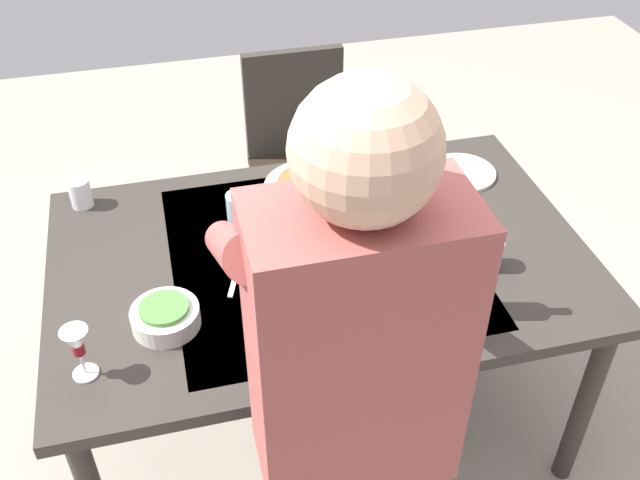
% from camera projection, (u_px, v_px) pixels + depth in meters
% --- Properties ---
extents(ground_plane, '(6.00, 6.00, 0.00)m').
position_uv_depth(ground_plane, '(320.00, 410.00, 2.60)').
color(ground_plane, '#9E9384').
extents(dining_table, '(1.57, 1.01, 0.73)m').
position_uv_depth(dining_table, '(320.00, 270.00, 2.19)').
color(dining_table, '#332D28').
rests_on(dining_table, ground_plane).
extents(chair_near, '(0.40, 0.40, 0.91)m').
position_uv_depth(chair_near, '(300.00, 151.00, 2.97)').
color(chair_near, black).
rests_on(chair_near, ground_plane).
extents(person_server, '(0.42, 0.61, 1.69)m').
position_uv_depth(person_server, '(350.00, 420.00, 1.40)').
color(person_server, '#2D2D38').
rests_on(person_server, ground_plane).
extents(wine_bottle, '(0.07, 0.07, 0.30)m').
position_uv_depth(wine_bottle, '(482.00, 281.00, 1.89)').
color(wine_bottle, black).
rests_on(wine_bottle, dining_table).
extents(wine_glass_left, '(0.07, 0.07, 0.15)m').
position_uv_depth(wine_glass_left, '(77.00, 345.00, 1.72)').
color(wine_glass_left, white).
rests_on(wine_glass_left, dining_table).
extents(wine_glass_right, '(0.07, 0.07, 0.15)m').
position_uv_depth(wine_glass_right, '(425.00, 309.00, 1.81)').
color(wine_glass_right, white).
rests_on(wine_glass_right, dining_table).
extents(water_cup_near_left, '(0.07, 0.07, 0.10)m').
position_uv_depth(water_cup_near_left, '(239.00, 209.00, 2.23)').
color(water_cup_near_left, silver).
rests_on(water_cup_near_left, dining_table).
extents(water_cup_near_right, '(0.07, 0.07, 0.09)m').
position_uv_depth(water_cup_near_right, '(490.00, 254.00, 2.07)').
color(water_cup_near_right, silver).
rests_on(water_cup_near_right, dining_table).
extents(water_cup_far_left, '(0.07, 0.07, 0.09)m').
position_uv_depth(water_cup_far_left, '(80.00, 193.00, 2.30)').
color(water_cup_far_left, silver).
rests_on(water_cup_far_left, dining_table).
extents(serving_bowl_pasta, '(0.30, 0.30, 0.07)m').
position_uv_depth(serving_bowl_pasta, '(311.00, 190.00, 2.34)').
color(serving_bowl_pasta, silver).
rests_on(serving_bowl_pasta, dining_table).
extents(side_bowl_salad, '(0.18, 0.18, 0.07)m').
position_uv_depth(side_bowl_salad, '(165.00, 316.00, 1.90)').
color(side_bowl_salad, silver).
rests_on(side_bowl_salad, dining_table).
extents(side_bowl_bread, '(0.16, 0.16, 0.07)m').
position_uv_depth(side_bowl_bread, '(320.00, 305.00, 1.93)').
color(side_bowl_bread, silver).
rests_on(side_bowl_bread, dining_table).
extents(dinner_plate_near, '(0.23, 0.23, 0.01)m').
position_uv_depth(dinner_plate_near, '(462.00, 173.00, 2.47)').
color(dinner_plate_near, silver).
rests_on(dinner_plate_near, dining_table).
extents(table_knife, '(0.08, 0.19, 0.00)m').
position_uv_depth(table_knife, '(236.00, 273.00, 2.07)').
color(table_knife, silver).
rests_on(table_knife, dining_table).
extents(table_fork, '(0.06, 0.18, 0.00)m').
position_uv_depth(table_fork, '(395.00, 249.00, 2.16)').
color(table_fork, silver).
rests_on(table_fork, dining_table).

